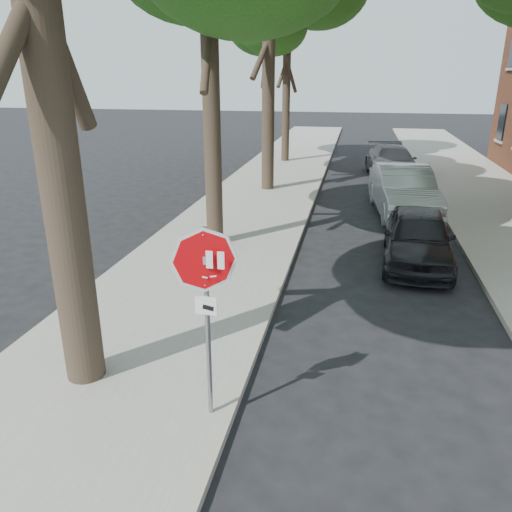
# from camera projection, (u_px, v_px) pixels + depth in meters

# --- Properties ---
(ground) EXTENTS (120.00, 120.00, 0.00)m
(ground) POSITION_uv_depth(u_px,v_px,m) (262.00, 426.00, 6.64)
(ground) COLOR black
(ground) RESTS_ON ground
(sidewalk_left) EXTENTS (4.00, 55.00, 0.12)m
(sidewalk_left) POSITION_uv_depth(u_px,v_px,m) (255.00, 201.00, 18.13)
(sidewalk_left) COLOR gray
(sidewalk_left) RESTS_ON ground
(sidewalk_right) EXTENTS (4.00, 55.00, 0.12)m
(sidewalk_right) POSITION_uv_depth(u_px,v_px,m) (506.00, 213.00, 16.57)
(sidewalk_right) COLOR gray
(sidewalk_right) RESTS_ON ground
(curb_left) EXTENTS (0.12, 55.00, 0.13)m
(curb_left) POSITION_uv_depth(u_px,v_px,m) (312.00, 204.00, 17.75)
(curb_left) COLOR #9E9384
(curb_left) RESTS_ON ground
(curb_right) EXTENTS (0.12, 55.00, 0.13)m
(curb_right) POSITION_uv_depth(u_px,v_px,m) (441.00, 210.00, 16.95)
(curb_right) COLOR #9E9384
(curb_right) RESTS_ON ground
(stop_sign) EXTENTS (0.76, 0.34, 2.61)m
(stop_sign) POSITION_uv_depth(u_px,v_px,m) (206.00, 288.00, 6.07)
(stop_sign) COLOR gray
(stop_sign) RESTS_ON sidewalk_left
(tree_far) EXTENTS (5.29, 4.91, 9.33)m
(tree_far) POSITION_uv_depth(u_px,v_px,m) (288.00, 13.00, 24.12)
(tree_far) COLOR black
(tree_far) RESTS_ON sidewalk_left
(car_a) EXTENTS (1.83, 4.06, 1.35)m
(car_a) POSITION_uv_depth(u_px,v_px,m) (418.00, 237.00, 12.14)
(car_a) COLOR black
(car_a) RESTS_ON ground
(car_b) EXTENTS (2.19, 4.97, 1.59)m
(car_b) POSITION_uv_depth(u_px,v_px,m) (403.00, 191.00, 16.43)
(car_b) COLOR #B0B4B9
(car_b) RESTS_ON ground
(car_c) EXTENTS (2.53, 4.97, 1.38)m
(car_c) POSITION_uv_depth(u_px,v_px,m) (392.00, 162.00, 22.50)
(car_c) COLOR #56555A
(car_c) RESTS_ON ground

